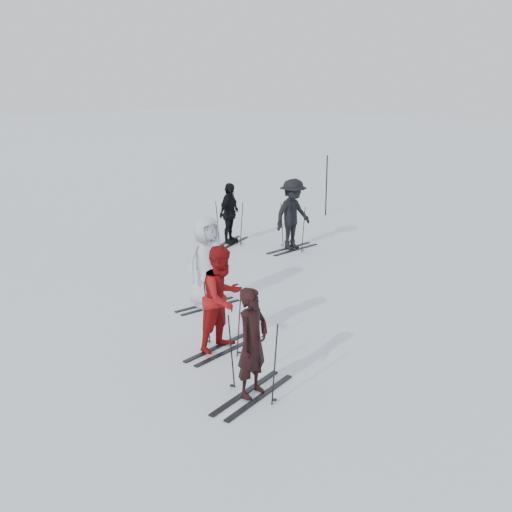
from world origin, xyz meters
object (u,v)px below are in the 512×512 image
at_px(skier_uphill_left, 229,214).
at_px(skier_uphill_far, 293,215).
at_px(skier_grey, 207,263).
at_px(skier_red, 222,300).
at_px(piste_marker, 326,186).
at_px(skier_near_dark, 253,344).

relative_size(skier_uphill_left, skier_uphill_far, 0.89).
bearing_deg(skier_grey, skier_red, -117.37).
distance_m(skier_uphill_far, piste_marker, 4.86).
distance_m(skier_near_dark, piste_marker, 13.61).
xyz_separation_m(skier_near_dark, piste_marker, (-6.16, 12.14, 0.19)).
relative_size(skier_red, skier_uphill_far, 0.96).
bearing_deg(skier_uphill_left, skier_near_dark, -150.35).
bearing_deg(skier_uphill_left, skier_uphill_far, -84.29).
height_order(skier_near_dark, skier_grey, skier_grey).
xyz_separation_m(skier_red, skier_grey, (-1.74, 1.51, 0.02)).
height_order(skier_red, piste_marker, piste_marker).
bearing_deg(skier_red, skier_uphill_left, 41.16).
xyz_separation_m(skier_red, skier_uphill_far, (-2.95, 6.53, 0.04)).
distance_m(skier_uphill_left, piste_marker, 5.17).
bearing_deg(skier_uphill_far, skier_uphill_left, 116.02).
bearing_deg(skier_uphill_far, skier_grey, -158.55).
bearing_deg(piste_marker, skier_grey, -73.10).
height_order(skier_near_dark, piste_marker, piste_marker).
relative_size(skier_red, skier_grey, 0.98).
distance_m(skier_red, piste_marker, 12.02).
distance_m(skier_grey, piste_marker, 10.01).
height_order(skier_near_dark, skier_uphill_far, skier_uphill_far).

